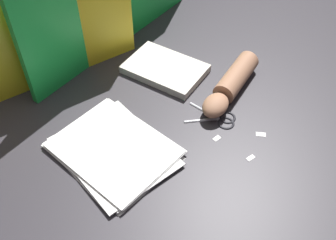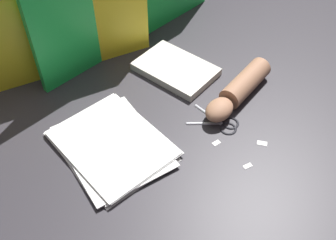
% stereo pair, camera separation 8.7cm
% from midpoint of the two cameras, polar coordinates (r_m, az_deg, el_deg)
% --- Properties ---
extents(ground_plane, '(6.00, 6.00, 0.00)m').
position_cam_midpoint_polar(ground_plane, '(1.07, -2.69, -2.68)').
color(ground_plane, '#2D2B30').
extents(backdrop_panel_left, '(0.69, 0.13, 0.37)m').
position_cam_midpoint_polar(backdrop_panel_left, '(1.19, -22.81, 11.19)').
color(backdrop_panel_left, yellow).
rests_on(backdrop_panel_left, ground_plane).
extents(paper_stack, '(0.27, 0.32, 0.02)m').
position_cam_midpoint_polar(paper_stack, '(1.04, -10.35, -4.45)').
color(paper_stack, white).
rests_on(paper_stack, ground_plane).
extents(book_closed, '(0.22, 0.28, 0.02)m').
position_cam_midpoint_polar(book_closed, '(1.26, -2.42, 7.36)').
color(book_closed, silver).
rests_on(book_closed, ground_plane).
extents(scissors, '(0.14, 0.15, 0.01)m').
position_cam_midpoint_polar(scissors, '(1.11, 5.17, 0.19)').
color(scissors, silver).
rests_on(scissors, ground_plane).
extents(hand_forearm, '(0.30, 0.14, 0.07)m').
position_cam_midpoint_polar(hand_forearm, '(1.18, 7.01, 5.07)').
color(hand_forearm, '#A87556').
rests_on(hand_forearm, ground_plane).
extents(paper_scrap_near, '(0.02, 0.01, 0.00)m').
position_cam_midpoint_polar(paper_scrap_near, '(1.07, 4.79, -2.75)').
color(paper_scrap_near, white).
rests_on(paper_scrap_near, ground_plane).
extents(paper_scrap_mid, '(0.03, 0.02, 0.00)m').
position_cam_midpoint_polar(paper_scrap_mid, '(1.03, 9.55, -5.54)').
color(paper_scrap_mid, white).
rests_on(paper_scrap_mid, ground_plane).
extents(paper_scrap_far, '(0.03, 0.03, 0.00)m').
position_cam_midpoint_polar(paper_scrap_far, '(1.09, 11.12, -2.15)').
color(paper_scrap_far, white).
rests_on(paper_scrap_far, ground_plane).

